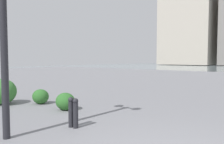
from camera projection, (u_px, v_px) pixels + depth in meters
building_annex at (192, 5)px, 63.25m from camera, size 13.69×15.52×33.44m
bollard_near at (76, 112)px, 5.10m from camera, size 0.13×0.13×0.69m
bollard_mid at (71, 111)px, 5.18m from camera, size 0.13×0.13×0.71m
shrub_low at (65, 101)px, 6.91m from camera, size 0.63×0.57×0.54m
shrub_round at (41, 96)px, 7.87m from camera, size 0.61×0.55×0.52m
shrub_wide at (2, 91)px, 7.78m from camera, size 1.05×0.95×0.90m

